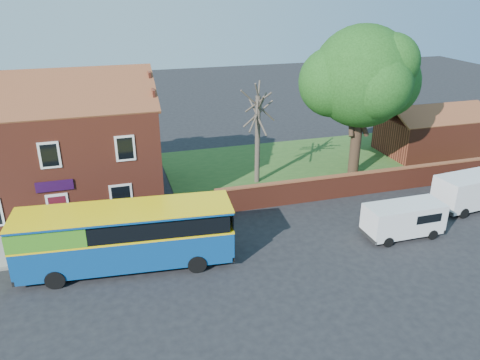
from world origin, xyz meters
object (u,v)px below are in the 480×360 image
object	(u,v)px
bus	(119,235)
large_tree	(362,79)
van_near	(404,218)
van_far	(474,189)

from	to	relation	value
bus	large_tree	bearing A→B (deg)	29.47
bus	van_near	distance (m)	15.38
bus	van_far	world-z (taller)	bus
bus	van_near	world-z (taller)	bus
bus	large_tree	xyz separation A→B (m)	(17.26, 7.81, 5.25)
van_near	van_far	xyz separation A→B (m)	(6.36, 1.89, 0.16)
van_near	van_far	size ratio (longest dim) A/B	0.85
bus	van_far	bearing A→B (deg)	6.70
van_near	van_far	bearing A→B (deg)	16.38
bus	large_tree	size ratio (longest dim) A/B	0.98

